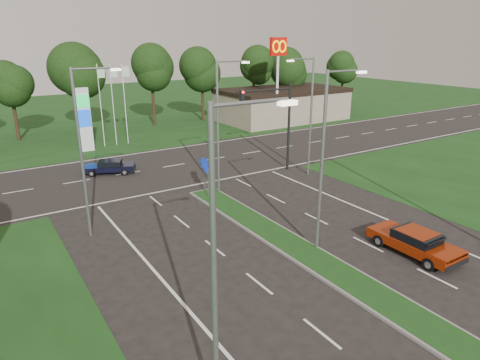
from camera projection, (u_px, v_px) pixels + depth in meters
ground at (406, 316)px, 16.73m from camera, size 160.00×160.00×0.00m
verge_far at (77, 114)px, 60.63m from camera, size 160.00×50.00×0.02m
cross_road at (163, 167)px, 35.89m from camera, size 160.00×12.00×0.02m
median_kerb at (333, 270)px, 19.90m from camera, size 2.00×26.00×0.12m
commercial_building at (282, 105)px, 56.11m from camera, size 16.00×9.00×4.00m
streetlight_median_near at (325, 154)px, 20.42m from camera, size 2.53×0.22×9.00m
streetlight_median_far at (220, 121)px, 28.41m from camera, size 2.53×0.22×9.00m
streetlight_left_near at (221, 256)px, 10.87m from camera, size 2.53×0.22×9.00m
streetlight_left_far at (84, 145)px, 22.04m from camera, size 2.53×0.22×9.00m
streetlight_right_far at (309, 111)px, 32.40m from camera, size 2.53×0.22×9.00m
traffic_signal at (276, 115)px, 33.31m from camera, size 5.10×0.42×7.00m
median_signs at (205, 170)px, 29.28m from camera, size 1.16×1.76×2.38m
gas_pylon at (85, 118)px, 40.16m from camera, size 5.80×1.26×8.00m
mcdonalds_sign at (278, 59)px, 48.95m from camera, size 2.20×0.47×10.40m
treeline_far at (102, 72)px, 46.49m from camera, size 6.00×6.00×9.90m
red_sedan at (415, 241)px, 21.37m from camera, size 1.91×4.54×1.25m
navy_sedan at (109, 167)px, 34.12m from camera, size 4.24×3.09×1.08m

